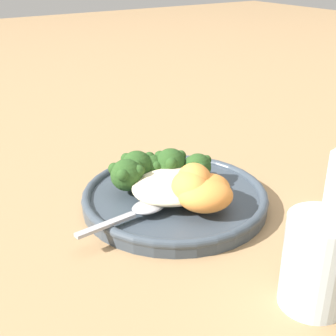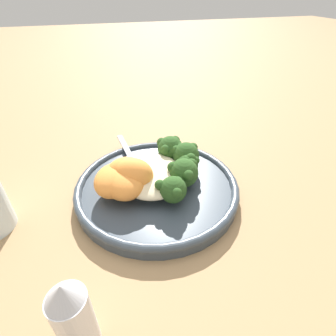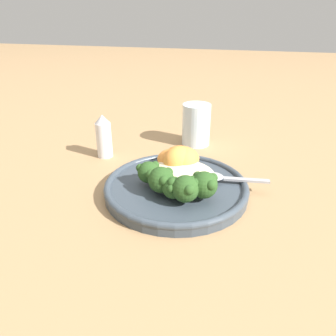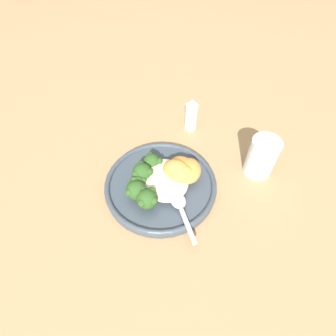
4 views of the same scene
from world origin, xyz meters
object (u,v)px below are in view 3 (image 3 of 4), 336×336
(broccoli_stalk_4, at_px, (202,184))
(sweet_potato_chunk_3, at_px, (178,160))
(sweet_potato_chunk_0, at_px, (182,157))
(spoon, at_px, (217,177))
(quinoa_mound, at_px, (180,173))
(broccoli_stalk_1, at_px, (164,179))
(plate, at_px, (176,187))
(broccoli_stalk_0, at_px, (156,172))
(water_glass, at_px, (196,125))
(salt_shaker, at_px, (104,136))
(sweet_potato_chunk_2, at_px, (177,159))
(broccoli_stalk_2, at_px, (176,185))
(sweet_potato_chunk_1, at_px, (183,160))
(broccoli_stalk_3, at_px, (185,187))

(broccoli_stalk_4, distance_m, sweet_potato_chunk_3, 0.08)
(sweet_potato_chunk_0, xyz_separation_m, spoon, (0.07, -0.04, -0.01))
(quinoa_mound, bearing_deg, broccoli_stalk_1, -114.47)
(spoon, bearing_deg, plate, -163.92)
(broccoli_stalk_0, xyz_separation_m, water_glass, (0.03, 0.23, 0.01))
(broccoli_stalk_1, bearing_deg, broccoli_stalk_0, -114.62)
(spoon, distance_m, salt_shaker, 0.26)
(quinoa_mound, xyz_separation_m, sweet_potato_chunk_2, (-0.01, 0.04, 0.01))
(sweet_potato_chunk_0, xyz_separation_m, sweet_potato_chunk_2, (-0.01, -0.01, -0.00))
(broccoli_stalk_2, xyz_separation_m, sweet_potato_chunk_1, (-0.00, 0.08, 0.01))
(water_glass, bearing_deg, broccoli_stalk_4, -79.10)
(broccoli_stalk_0, bearing_deg, broccoli_stalk_1, 105.42)
(sweet_potato_chunk_2, bearing_deg, plate, -79.21)
(plate, height_order, sweet_potato_chunk_1, sweet_potato_chunk_1)
(quinoa_mound, xyz_separation_m, sweet_potato_chunk_3, (-0.01, 0.03, 0.01))
(quinoa_mound, xyz_separation_m, sweet_potato_chunk_1, (-0.00, 0.03, 0.01))
(broccoli_stalk_0, bearing_deg, quinoa_mound, 174.82)
(water_glass, bearing_deg, salt_shaker, -147.25)
(water_glass, xyz_separation_m, salt_shaker, (-0.17, -0.11, -0.00))
(broccoli_stalk_0, distance_m, broccoli_stalk_2, 0.05)
(sweet_potato_chunk_2, bearing_deg, salt_shaker, 158.95)
(sweet_potato_chunk_2, distance_m, spoon, 0.08)
(broccoli_stalk_1, distance_m, salt_shaker, 0.22)
(quinoa_mound, bearing_deg, sweet_potato_chunk_1, 91.39)
(broccoli_stalk_2, bearing_deg, broccoli_stalk_1, -99.64)
(broccoli_stalk_0, bearing_deg, broccoli_stalk_2, 120.03)
(broccoli_stalk_2, relative_size, sweet_potato_chunk_1, 2.03)
(plate, bearing_deg, spoon, 21.46)
(broccoli_stalk_0, xyz_separation_m, sweet_potato_chunk_3, (0.03, 0.04, 0.01))
(broccoli_stalk_2, distance_m, salt_shaker, 0.24)
(sweet_potato_chunk_0, bearing_deg, sweet_potato_chunk_3, -95.61)
(quinoa_mound, distance_m, sweet_potato_chunk_2, 0.04)
(sweet_potato_chunk_0, height_order, sweet_potato_chunk_1, sweet_potato_chunk_1)
(quinoa_mound, bearing_deg, salt_shaker, 149.75)
(broccoli_stalk_3, relative_size, water_glass, 1.17)
(plate, relative_size, broccoli_stalk_3, 2.24)
(broccoli_stalk_4, relative_size, salt_shaker, 1.08)
(spoon, distance_m, water_glass, 0.21)
(broccoli_stalk_1, relative_size, salt_shaker, 0.92)
(broccoli_stalk_4, distance_m, sweet_potato_chunk_1, 0.08)
(broccoli_stalk_1, relative_size, broccoli_stalk_3, 0.77)
(spoon, bearing_deg, sweet_potato_chunk_3, 167.15)
(broccoli_stalk_3, distance_m, sweet_potato_chunk_1, 0.09)
(sweet_potato_chunk_3, bearing_deg, quinoa_mound, -70.85)
(plate, distance_m, broccoli_stalk_1, 0.04)
(broccoli_stalk_0, bearing_deg, sweet_potato_chunk_2, -137.29)
(broccoli_stalk_3, xyz_separation_m, water_glass, (-0.03, 0.27, 0.01))
(quinoa_mound, relative_size, sweet_potato_chunk_1, 2.02)
(quinoa_mound, height_order, sweet_potato_chunk_2, sweet_potato_chunk_2)
(plate, bearing_deg, broccoli_stalk_0, -175.35)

